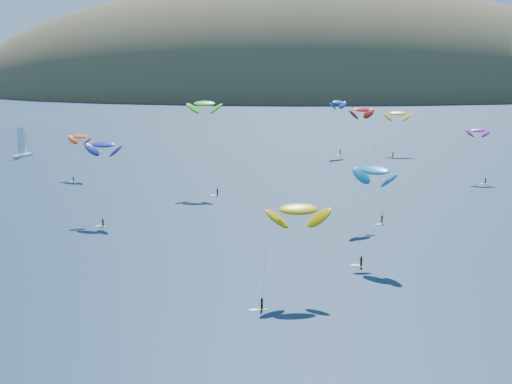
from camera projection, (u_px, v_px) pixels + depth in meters
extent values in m
ellipsoid|color=#3D3526|center=(297.00, 105.00, 631.36)|extent=(600.00, 300.00, 210.00)
ellipsoid|color=#3D3526|center=(124.00, 97.00, 662.71)|extent=(340.00, 240.00, 120.00)
ellipsoid|color=#3D3526|center=(485.00, 104.00, 608.02)|extent=(320.00, 220.00, 156.00)
cube|color=white|center=(23.00, 156.00, 264.67)|extent=(5.41, 8.56, 1.00)
cylinder|color=white|center=(22.00, 140.00, 264.02)|extent=(0.16, 0.16, 11.71)
cube|color=#A1CE16|center=(73.00, 182.00, 216.01)|extent=(1.34, 0.92, 0.07)
cylinder|color=black|center=(73.00, 179.00, 215.85)|extent=(0.31, 0.31, 1.39)
sphere|color=#8C6047|center=(73.00, 177.00, 215.68)|extent=(0.23, 0.23, 0.23)
ellipsoid|color=#FF4913|center=(80.00, 136.00, 221.04)|extent=(9.34, 7.29, 4.73)
cube|color=#A1CE16|center=(262.00, 310.00, 112.45)|extent=(1.62, 0.67, 0.09)
cylinder|color=black|center=(262.00, 304.00, 112.25)|extent=(0.37, 0.37, 1.68)
sphere|color=#8C6047|center=(262.00, 298.00, 112.05)|extent=(0.28, 0.28, 0.28)
ellipsoid|color=#CCA307|center=(298.00, 209.00, 117.82)|extent=(10.91, 6.22, 5.77)
cube|color=#A1CE16|center=(218.00, 195.00, 196.86)|extent=(1.62, 0.60, 0.09)
cylinder|color=black|center=(217.00, 192.00, 196.66)|extent=(0.37, 0.37, 1.69)
sphere|color=#8C6047|center=(217.00, 189.00, 196.46)|extent=(0.28, 0.28, 0.28)
ellipsoid|color=#3DDB26|center=(204.00, 103.00, 200.33)|extent=(9.87, 5.28, 5.30)
cube|color=#A1CE16|center=(340.00, 155.00, 268.97)|extent=(1.42, 1.48, 0.09)
cylinder|color=black|center=(340.00, 152.00, 268.76)|extent=(0.37, 0.37, 1.70)
sphere|color=#8C6047|center=(340.00, 150.00, 268.56)|extent=(0.29, 0.29, 0.29)
ellipsoid|color=blue|center=(338.00, 102.00, 267.11)|extent=(8.85, 9.11, 4.84)
cube|color=#A1CE16|center=(361.00, 267.00, 133.94)|extent=(1.49, 1.51, 0.09)
cylinder|color=black|center=(361.00, 262.00, 133.73)|extent=(0.39, 0.39, 1.76)
sphere|color=#8C6047|center=(361.00, 256.00, 133.52)|extent=(0.29, 0.29, 0.29)
ellipsoid|color=#0E75A8|center=(375.00, 170.00, 136.35)|extent=(10.02, 10.12, 5.43)
cube|color=#A1CE16|center=(485.00, 184.00, 213.33)|extent=(1.43, 0.60, 0.08)
cylinder|color=black|center=(485.00, 181.00, 213.15)|extent=(0.33, 0.33, 1.49)
sphere|color=#8C6047|center=(486.00, 178.00, 212.98)|extent=(0.25, 0.25, 0.25)
ellipsoid|color=#8B0F9E|center=(478.00, 130.00, 216.77)|extent=(7.37, 4.23, 3.89)
cube|color=#A1CE16|center=(382.00, 223.00, 166.33)|extent=(1.45, 1.34, 0.08)
cylinder|color=black|center=(382.00, 219.00, 166.13)|extent=(0.36, 0.36, 1.64)
sphere|color=#8C6047|center=(382.00, 215.00, 165.93)|extent=(0.28, 0.28, 0.28)
ellipsoid|color=#B31514|center=(361.00, 109.00, 168.20)|extent=(7.96, 7.57, 4.19)
cube|color=#A1CE16|center=(103.00, 226.00, 163.67)|extent=(1.53, 0.88, 0.08)
cylinder|color=black|center=(103.00, 222.00, 163.48)|extent=(0.34, 0.34, 1.57)
sphere|color=#8C6047|center=(103.00, 219.00, 163.29)|extent=(0.26, 0.26, 0.26)
ellipsoid|color=navy|center=(104.00, 144.00, 168.64)|extent=(10.31, 7.20, 5.24)
cube|color=#A1CE16|center=(393.00, 157.00, 262.49)|extent=(1.70, 0.73, 0.09)
cylinder|color=black|center=(393.00, 155.00, 262.27)|extent=(0.39, 0.39, 1.76)
sphere|color=#8C6047|center=(393.00, 152.00, 262.06)|extent=(0.30, 0.30, 0.30)
ellipsoid|color=yellow|center=(398.00, 113.00, 268.93)|extent=(10.63, 6.17, 5.59)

